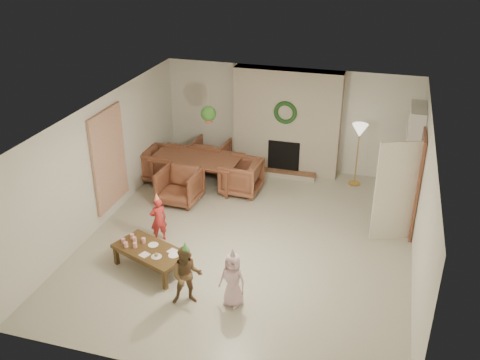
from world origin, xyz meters
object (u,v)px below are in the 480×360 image
at_px(child_pink, 233,280).
at_px(dining_chair_far, 210,155).
at_px(dining_chair_near, 180,186).
at_px(child_red, 158,219).
at_px(coffee_table_top, 150,251).
at_px(dining_chair_right, 241,177).
at_px(dining_table, 196,171).
at_px(dining_chair_left, 162,165).
at_px(child_plaid, 187,276).

bearing_deg(child_pink, dining_chair_far, 126.42).
height_order(dining_chair_near, child_red, child_red).
bearing_deg(coffee_table_top, dining_chair_right, 98.74).
height_order(dining_chair_right, coffee_table_top, dining_chair_right).
distance_m(dining_chair_right, coffee_table_top, 3.32).
distance_m(child_red, child_pink, 2.37).
bearing_deg(coffee_table_top, dining_chair_far, 115.56).
bearing_deg(child_pink, dining_table, 131.50).
distance_m(dining_chair_near, child_pink, 3.61).
height_order(dining_chair_far, dining_chair_left, same).
relative_size(dining_chair_left, coffee_table_top, 0.64).
xyz_separation_m(dining_chair_near, child_pink, (2.09, -2.95, 0.08)).
height_order(dining_chair_right, child_red, child_red).
xyz_separation_m(dining_chair_near, dining_chair_right, (1.13, 0.81, 0.00)).
bearing_deg(dining_chair_near, dining_chair_left, 135.00).
height_order(dining_table, child_red, child_red).
relative_size(dining_chair_right, child_plaid, 0.83).
distance_m(dining_chair_left, child_plaid, 4.59).
bearing_deg(child_plaid, dining_chair_right, 72.68).
height_order(dining_chair_far, child_plaid, child_plaid).
bearing_deg(dining_chair_near, child_pink, -51.67).
xyz_separation_m(dining_chair_right, child_red, (-0.95, -2.34, 0.06)).
distance_m(dining_chair_far, child_plaid, 5.02).
xyz_separation_m(dining_table, dining_chair_far, (0.05, 0.87, 0.04)).
relative_size(coffee_table_top, child_red, 1.48).
relative_size(coffee_table_top, child_plaid, 1.29).
height_order(dining_chair_far, coffee_table_top, dining_chair_far).
bearing_deg(child_pink, dining_chair_right, 117.59).
bearing_deg(dining_chair_far, dining_chair_near, 90.00).
bearing_deg(child_red, child_plaid, 85.22).
bearing_deg(child_plaid, coffee_table_top, 123.64).
xyz_separation_m(coffee_table_top, child_red, (-0.25, 0.91, 0.07)).
xyz_separation_m(dining_chair_near, child_plaid, (1.38, -3.11, 0.13)).
height_order(child_red, child_pink, child_pink).
bearing_deg(dining_chair_left, coffee_table_top, -156.36).
bearing_deg(child_plaid, dining_table, 87.62).
distance_m(dining_table, child_red, 2.40).
height_order(coffee_table_top, child_plaid, child_plaid).
bearing_deg(child_red, dining_chair_left, -109.36).
height_order(coffee_table_top, child_pink, child_pink).
bearing_deg(child_red, dining_chair_far, -130.17).
distance_m(coffee_table_top, child_pink, 1.73).
xyz_separation_m(dining_table, dining_chair_near, (-0.05, -0.87, 0.04)).
height_order(dining_chair_near, dining_chair_left, same).
distance_m(dining_table, dining_chair_near, 0.87).
height_order(dining_table, child_plaid, child_plaid).
distance_m(coffee_table_top, child_plaid, 1.17).
height_order(dining_chair_near, coffee_table_top, dining_chair_near).
distance_m(dining_table, dining_chair_far, 0.87).
distance_m(dining_chair_right, child_red, 2.53).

